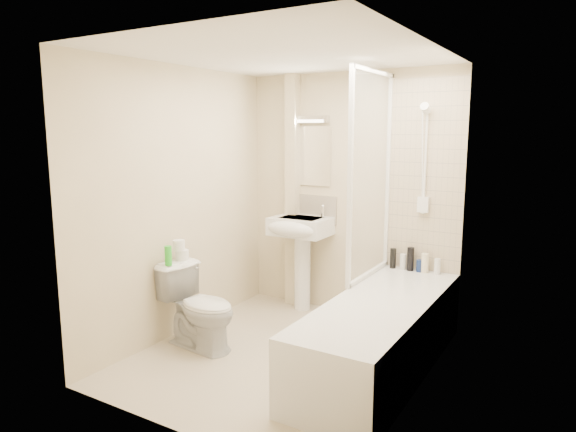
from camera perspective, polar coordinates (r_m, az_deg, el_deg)
The scene contains 25 objects.
floor at distance 4.38m, azimuth -0.39°, elevation -15.33°, with size 2.50×2.50×0.00m, color beige.
wall_back at distance 5.13m, azimuth 6.86°, elevation 2.27°, with size 2.20×0.02×2.40m, color beige.
wall_left at distance 4.69m, azimuth -12.00°, elevation 1.45°, with size 0.02×2.50×2.40m, color beige.
wall_right at distance 3.59m, azimuth 14.79°, elevation -1.08°, with size 0.02×2.50×2.40m, color beige.
ceiling at distance 4.01m, azimuth -0.43°, elevation 17.53°, with size 2.20×2.50×0.02m, color white.
tile_back at distance 4.84m, azimuth 15.02°, elevation 4.26°, with size 0.70×0.01×1.75m, color beige.
tile_right at distance 3.75m, azimuth 15.61°, elevation 2.81°, with size 0.01×2.10×1.75m, color beige.
pipe_boxing at distance 5.35m, azimuth 0.52°, elevation 2.64°, with size 0.12×0.12×2.40m, color beige.
splashback at distance 5.33m, azimuth 2.48°, elevation 0.76°, with size 0.60×0.01×0.30m, color beige.
mirror at distance 5.27m, azimuth 2.51°, elevation 6.67°, with size 0.46×0.01×0.60m, color white.
strip_light at distance 5.25m, azimuth 2.42°, elevation 10.70°, with size 0.42×0.07×0.07m, color silver.
bathtub at distance 4.13m, azimuth 10.26°, elevation -12.70°, with size 0.70×2.10×0.55m.
shower_screen at distance 4.53m, azimuth 9.22°, elevation 4.45°, with size 0.04×0.92×1.80m.
shower_fixture at distance 4.78m, azimuth 14.91°, elevation 5.66°, with size 0.10×0.16×0.99m.
pedestal_sink at distance 5.18m, azimuth 1.27°, elevation -2.33°, with size 0.57×0.51×1.11m.
bottle_black_a at distance 4.96m, azimuth 11.59°, elevation -4.63°, with size 0.06×0.06×0.19m, color black.
bottle_white_a at distance 4.94m, azimuth 12.66°, elevation -4.98°, with size 0.06×0.06×0.15m, color silver.
bottle_black_b at distance 4.91m, azimuth 13.45°, elevation -4.67°, with size 0.06×0.06×0.22m, color black.
bottle_blue at distance 4.90m, azimuth 14.40°, elevation -5.38°, with size 0.06×0.06×0.11m, color navy.
bottle_cream at distance 4.88m, azimuth 14.97°, elevation -5.07°, with size 0.07×0.07×0.18m, color #F8ECC0.
bottle_white_b at distance 4.86m, azimuth 16.26°, elevation -5.42°, with size 0.05×0.05×0.14m, color white.
toilet at distance 4.49m, azimuth -9.77°, elevation -9.93°, with size 0.74×0.48×0.71m, color white.
toilet_roll_lower at distance 4.61m, azimuth -11.69°, elevation -4.26°, with size 0.12×0.12×0.09m, color white.
toilet_roll_upper at distance 4.57m, azimuth -12.04°, elevation -3.21°, with size 0.10×0.10×0.09m, color white.
green_bottle at distance 4.45m, azimuth -13.16°, elevation -4.31°, with size 0.06×0.06×0.17m, color green.
Camera 1 is at (2.06, -3.40, 1.84)m, focal length 32.00 mm.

